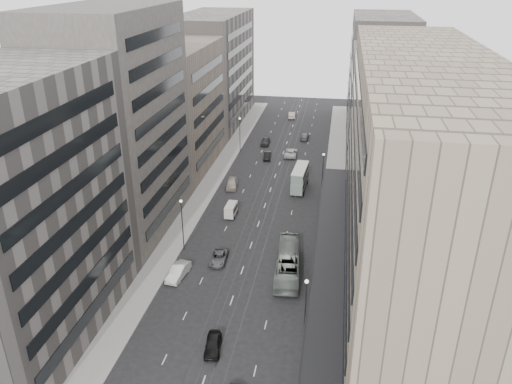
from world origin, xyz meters
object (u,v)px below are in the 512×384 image
Objects in this scene: bus_far at (288,262)px; double_decker at (300,178)px; sedan_2 at (219,257)px; sedan_1 at (178,272)px; sedan_0 at (213,344)px; panel_van at (231,210)px; bus_near at (287,264)px.

double_decker is at bearing -92.97° from bus_far.
sedan_1 is at bearing -136.62° from sedan_2.
sedan_1 reaches higher than sedan_0.
sedan_2 is (-3.63, 17.81, -0.07)m from sedan_0.
panel_van is 32.48m from sedan_0.
sedan_0 reaches higher than sedan_2.
sedan_0 is at bearing -93.34° from double_decker.
double_decker reaches higher than bus_far.
panel_van reaches higher than sedan_2.
bus_near is 3.21× the size of panel_van.
sedan_0 is 18.17m from sedan_2.
bus_far is 2.85× the size of sedan_0.
bus_far is 10.32m from sedan_2.
double_decker is 2.29× the size of panel_van.
bus_near is at bearing -84.64° from double_decker.
sedan_2 is (-10.05, 1.58, -0.94)m from bus_near.
bus_near is at bearing 63.23° from bus_far.
double_decker reaches higher than sedan_1.
double_decker reaches higher than sedan_2.
double_decker is (-1.00, 28.71, 0.67)m from bus_far.
bus_near reaches higher than panel_van.
sedan_2 is at bearing 94.32° from sedan_0.
sedan_2 is (-10.18, 1.25, -1.05)m from bus_far.
sedan_0 is (-6.55, -16.56, -0.98)m from bus_far.
bus_near is 17.47m from sedan_0.
bus_far is at bearing 61.20° from sedan_0.
bus_near is at bearing -52.67° from panel_van.
bus_far is at bearing 20.55° from sedan_1.
panel_van is (-10.49, -13.16, -1.16)m from double_decker.
sedan_2 is at bearing -11.96° from bus_far.
double_decker is at bearing 68.70° from sedan_2.
double_decker is at bearing 75.79° from sedan_0.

